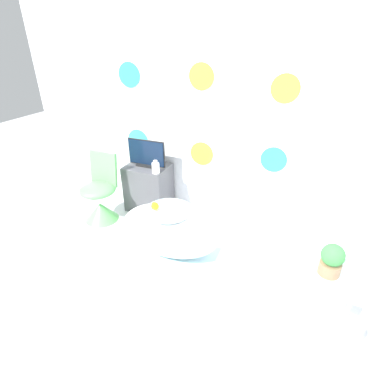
{
  "coord_description": "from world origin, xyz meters",
  "views": [
    {
      "loc": [
        1.13,
        -1.21,
        1.94
      ],
      "look_at": [
        0.28,
        0.88,
        0.74
      ],
      "focal_mm": 28.0,
      "sensor_mm": 36.0,
      "label": 1
    }
  ],
  "objects_px": {
    "bathtub": "(170,230)",
    "chair": "(100,200)",
    "potted_plant_left": "(332,260)",
    "vase": "(156,168)",
    "tv": "(146,154)"
  },
  "relations": [
    {
      "from": "vase",
      "to": "potted_plant_left",
      "type": "bearing_deg",
      "value": -28.12
    },
    {
      "from": "tv",
      "to": "chair",
      "type": "bearing_deg",
      "value": -131.1
    },
    {
      "from": "vase",
      "to": "potted_plant_left",
      "type": "xyz_separation_m",
      "value": [
        1.8,
        -0.96,
        0.03
      ]
    },
    {
      "from": "bathtub",
      "to": "tv",
      "type": "bearing_deg",
      "value": 131.94
    },
    {
      "from": "vase",
      "to": "potted_plant_left",
      "type": "distance_m",
      "value": 2.04
    },
    {
      "from": "tv",
      "to": "vase",
      "type": "relative_size",
      "value": 3.16
    },
    {
      "from": "bathtub",
      "to": "potted_plant_left",
      "type": "relative_size",
      "value": 4.39
    },
    {
      "from": "chair",
      "to": "potted_plant_left",
      "type": "distance_m",
      "value": 2.5
    },
    {
      "from": "potted_plant_left",
      "to": "tv",
      "type": "bearing_deg",
      "value": 150.97
    },
    {
      "from": "chair",
      "to": "bathtub",
      "type": "bearing_deg",
      "value": -13.0
    },
    {
      "from": "bathtub",
      "to": "chair",
      "type": "distance_m",
      "value": 1.02
    },
    {
      "from": "tv",
      "to": "potted_plant_left",
      "type": "bearing_deg",
      "value": -29.03
    },
    {
      "from": "bathtub",
      "to": "tv",
      "type": "height_order",
      "value": "tv"
    },
    {
      "from": "bathtub",
      "to": "chair",
      "type": "bearing_deg",
      "value": 167.0
    },
    {
      "from": "chair",
      "to": "vase",
      "type": "distance_m",
      "value": 0.76
    }
  ]
}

